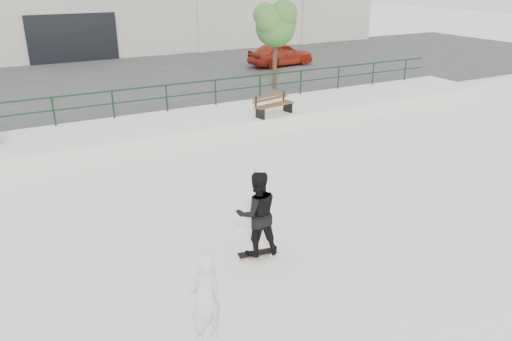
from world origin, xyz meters
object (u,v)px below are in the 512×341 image
tree (276,22)px  standing_skater (257,214)px  bench_right (273,105)px  red_car (281,54)px  seated_skater (205,299)px  skateboard (257,253)px

tree → standing_skater: 13.76m
bench_right → red_car: size_ratio=0.45×
seated_skater → tree: bearing=-136.6°
skateboard → standing_skater: standing_skater is taller
standing_skater → seated_skater: size_ratio=1.12×
bench_right → red_car: bearing=45.3°
standing_skater → tree: bearing=-109.4°
standing_skater → red_car: bearing=-109.9°
bench_right → seated_skater: (-6.75, -9.42, -0.09)m
tree → seated_skater: tree is taller
bench_right → red_car: 10.37m
standing_skater → seated_skater: (-1.91, -1.81, -0.19)m
red_car → seated_skater: bearing=141.8°
tree → red_car: tree is taller
red_car → skateboard: (-10.44, -16.34, -1.07)m
standing_skater → seated_skater: bearing=56.2°
bench_right → standing_skater: 9.02m
tree → red_car: 6.25m
bench_right → red_car: (5.60, 8.73, 0.27)m
bench_right → seated_skater: seated_skater is taller
tree → seated_skater: (-9.11, -13.29, -2.58)m
red_car → standing_skater: size_ratio=2.13×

